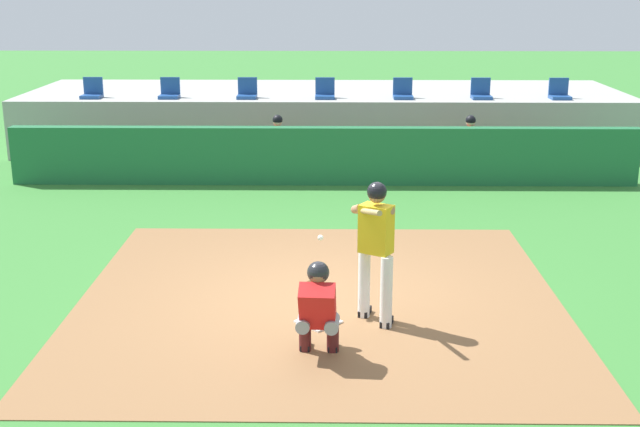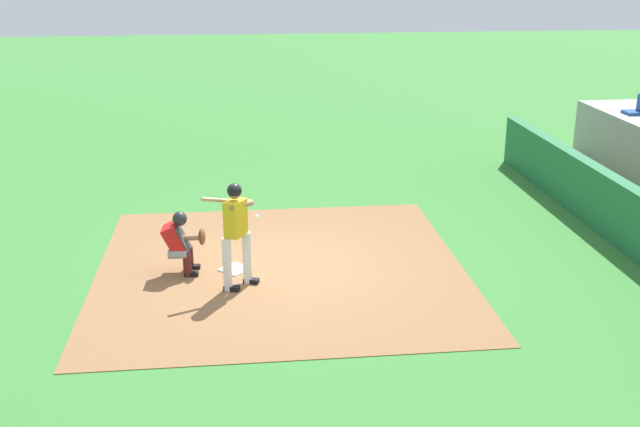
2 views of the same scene
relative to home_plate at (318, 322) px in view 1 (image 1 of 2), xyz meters
The scene contains 17 objects.
ground_plane 0.80m from the home_plate, 90.00° to the left, with size 80.00×80.00×0.00m, color #387A33.
dirt_infield 0.80m from the home_plate, 90.00° to the left, with size 6.40×6.40×0.01m, color olive.
home_plate is the anchor object (origin of this frame).
batter_at_plate 1.23m from the home_plate, ahead, with size 0.55×0.90×1.80m.
catcher_crouched 1.07m from the home_plate, 89.63° to the right, with size 0.50×1.67×1.13m.
dugout_wall 7.32m from the home_plate, 90.00° to the left, with size 13.00×0.30×1.20m, color #1E6638.
dugout_bench 8.30m from the home_plate, 90.00° to the left, with size 11.80×0.44×0.45m, color olive.
dugout_player_0 8.23m from the home_plate, 97.10° to the left, with size 0.49×0.70×1.30m.
dugout_player_1 8.77m from the home_plate, 68.69° to the left, with size 0.49×0.70×1.30m.
stands_platform 11.72m from the home_plate, 90.00° to the left, with size 15.00×4.40×1.40m, color #9E9E99.
stadium_seat_0 11.70m from the home_plate, 118.69° to the left, with size 0.46×0.46×0.48m.
stadium_seat_1 10.94m from the home_plate, 110.05° to the left, with size 0.46×0.46×0.48m.
stadium_seat_2 10.46m from the home_plate, 100.34° to the left, with size 0.46×0.46×0.48m.
stadium_seat_3 10.29m from the home_plate, 90.00° to the left, with size 0.46×0.46×0.48m.
stadium_seat_4 10.46m from the home_plate, 79.66° to the left, with size 0.46×0.46×0.48m.
stadium_seat_5 10.94m from the home_plate, 69.95° to the left, with size 0.46×0.46×0.48m.
stadium_seat_6 11.70m from the home_plate, 61.31° to the left, with size 0.46×0.46×0.48m.
Camera 1 is at (0.15, -10.30, 4.13)m, focal length 46.31 mm.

